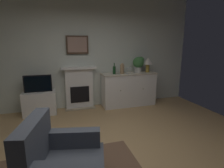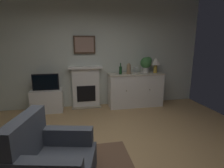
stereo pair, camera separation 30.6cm
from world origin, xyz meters
name	(u,v)px [view 1 (the left image)]	position (x,y,z in m)	size (l,w,h in m)	color
ground_plane	(114,162)	(0.00, 0.00, -0.05)	(5.98, 5.03, 0.10)	tan
wall_rear	(85,52)	(0.00, 2.48, 1.46)	(5.98, 0.06, 2.92)	silver
fireplace_unit	(79,88)	(-0.20, 2.36, 0.55)	(0.87, 0.30, 1.10)	white
framed_picture	(77,45)	(-0.20, 2.40, 1.65)	(0.55, 0.04, 0.45)	#473323
sideboard_cabinet	(129,89)	(1.12, 2.18, 0.45)	(1.48, 0.49, 0.90)	white
table_lamp	(148,62)	(1.67, 2.18, 1.18)	(0.26, 0.26, 0.40)	#B79338
wine_bottle	(114,70)	(0.69, 2.13, 1.01)	(0.08, 0.08, 0.29)	#193F1E
wine_glass_left	(127,69)	(1.05, 2.12, 1.03)	(0.07, 0.07, 0.16)	silver
wine_glass_center	(130,68)	(1.16, 2.20, 1.03)	(0.07, 0.07, 0.16)	silver
wine_glass_right	(134,68)	(1.27, 2.16, 1.03)	(0.07, 0.07, 0.16)	silver
vase_decorative	(122,68)	(0.90, 2.13, 1.04)	(0.11, 0.11, 0.28)	#9E7F5B
tv_cabinet	(40,103)	(-1.18, 2.19, 0.28)	(0.75, 0.42, 0.56)	white
tv_set	(38,84)	(-1.18, 2.17, 0.76)	(0.62, 0.07, 0.40)	black
potted_plant_small	(139,63)	(1.42, 2.22, 1.16)	(0.30, 0.30, 0.43)	beige
armchair	(61,166)	(-0.75, -0.45, 0.38)	(0.96, 0.92, 0.92)	#474C56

